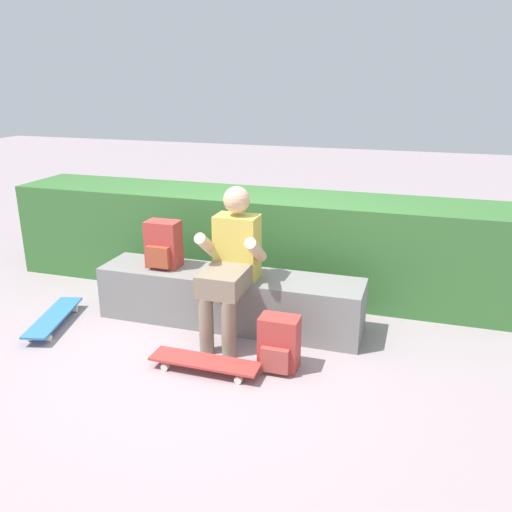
{
  "coord_description": "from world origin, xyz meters",
  "views": [
    {
      "loc": [
        1.47,
        -3.48,
        2.02
      ],
      "look_at": [
        0.22,
        0.47,
        0.61
      ],
      "focal_mm": 37.8,
      "sensor_mm": 36.0,
      "label": 1
    }
  ],
  "objects_px": {
    "bench_main": "(229,298)",
    "skateboard_near_person": "(205,362)",
    "backpack_on_ground": "(279,344)",
    "skateboard_beside_bench": "(54,317)",
    "person_skater": "(231,260)",
    "backpack_on_bench": "(163,245)"
  },
  "relations": [
    {
      "from": "backpack_on_ground",
      "to": "skateboard_beside_bench",
      "type": "bearing_deg",
      "value": 177.1
    },
    {
      "from": "bench_main",
      "to": "person_skater",
      "type": "distance_m",
      "value": 0.49
    },
    {
      "from": "person_skater",
      "to": "backpack_on_bench",
      "type": "distance_m",
      "value": 0.72
    },
    {
      "from": "backpack_on_ground",
      "to": "person_skater",
      "type": "bearing_deg",
      "value": 142.21
    },
    {
      "from": "bench_main",
      "to": "backpack_on_bench",
      "type": "distance_m",
      "value": 0.72
    },
    {
      "from": "person_skater",
      "to": "backpack_on_ground",
      "type": "distance_m",
      "value": 0.77
    },
    {
      "from": "bench_main",
      "to": "backpack_on_bench",
      "type": "height_order",
      "value": "backpack_on_bench"
    },
    {
      "from": "person_skater",
      "to": "backpack_on_ground",
      "type": "xyz_separation_m",
      "value": [
        0.49,
        -0.38,
        -0.45
      ]
    },
    {
      "from": "backpack_on_ground",
      "to": "skateboard_near_person",
      "type": "bearing_deg",
      "value": -157.71
    },
    {
      "from": "skateboard_near_person",
      "to": "backpack_on_bench",
      "type": "height_order",
      "value": "backpack_on_bench"
    },
    {
      "from": "bench_main",
      "to": "skateboard_near_person",
      "type": "relative_size",
      "value": 2.78
    },
    {
      "from": "person_skater",
      "to": "skateboard_beside_bench",
      "type": "height_order",
      "value": "person_skater"
    },
    {
      "from": "skateboard_near_person",
      "to": "backpack_on_ground",
      "type": "height_order",
      "value": "backpack_on_ground"
    },
    {
      "from": "person_skater",
      "to": "backpack_on_bench",
      "type": "relative_size",
      "value": 3.0
    },
    {
      "from": "person_skater",
      "to": "backpack_on_ground",
      "type": "relative_size",
      "value": 3.0
    },
    {
      "from": "person_skater",
      "to": "skateboard_near_person",
      "type": "relative_size",
      "value": 1.5
    },
    {
      "from": "person_skater",
      "to": "backpack_on_bench",
      "type": "height_order",
      "value": "person_skater"
    },
    {
      "from": "bench_main",
      "to": "backpack_on_ground",
      "type": "distance_m",
      "value": 0.85
    },
    {
      "from": "backpack_on_ground",
      "to": "backpack_on_bench",
      "type": "bearing_deg",
      "value": 153.45
    },
    {
      "from": "bench_main",
      "to": "backpack_on_ground",
      "type": "xyz_separation_m",
      "value": [
        0.59,
        -0.6,
        -0.03
      ]
    },
    {
      "from": "skateboard_beside_bench",
      "to": "backpack_on_ground",
      "type": "distance_m",
      "value": 1.99
    },
    {
      "from": "skateboard_near_person",
      "to": "skateboard_beside_bench",
      "type": "xyz_separation_m",
      "value": [
        -1.5,
        0.3,
        0.0
      ]
    }
  ]
}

